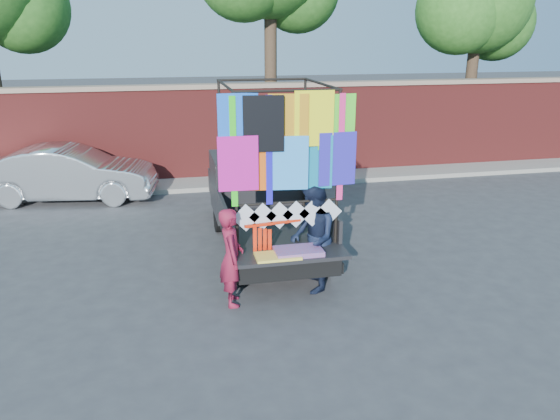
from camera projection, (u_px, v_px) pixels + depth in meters
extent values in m
plane|color=#38383A|center=(309.00, 281.00, 8.99)|extent=(90.00, 90.00, 0.00)
cube|color=maroon|center=(244.00, 133.00, 15.11)|extent=(30.00, 0.35, 2.50)
cube|color=gray|center=(243.00, 86.00, 14.71)|extent=(30.00, 0.45, 0.12)
cube|color=gray|center=(249.00, 181.00, 14.83)|extent=(30.00, 1.20, 0.12)
sphere|color=#265F1B|center=(24.00, 7.00, 14.46)|extent=(2.40, 2.40, 2.40)
cylinder|color=#38281C|center=(271.00, 75.00, 15.97)|extent=(0.36, 0.36, 5.46)
cylinder|color=#38281C|center=(470.00, 86.00, 17.42)|extent=(0.36, 0.36, 4.55)
sphere|color=#265F1B|center=(496.00, 22.00, 17.37)|extent=(2.40, 2.40, 2.40)
sphere|color=#265F1B|center=(459.00, 10.00, 16.27)|extent=(2.60, 2.60, 2.60)
cylinder|color=black|center=(220.00, 217.00, 11.18)|extent=(0.21, 0.62, 0.62)
cylinder|color=black|center=(237.00, 266.00, 8.82)|extent=(0.21, 0.62, 0.62)
cylinder|color=black|center=(289.00, 212.00, 11.47)|extent=(0.21, 0.62, 0.62)
cylinder|color=black|center=(324.00, 259.00, 9.11)|extent=(0.21, 0.62, 0.62)
cube|color=black|center=(267.00, 228.00, 10.05)|extent=(1.60, 3.95, 0.28)
cube|color=black|center=(274.00, 228.00, 9.31)|extent=(1.69, 2.16, 0.09)
cube|color=black|center=(226.00, 220.00, 9.08)|extent=(0.06, 2.16, 0.42)
cube|color=black|center=(321.00, 213.00, 9.42)|extent=(0.06, 2.16, 0.42)
cube|color=black|center=(263.00, 199.00, 10.24)|extent=(1.69, 0.06, 0.42)
cube|color=black|center=(255.00, 184.00, 11.07)|extent=(1.69, 1.50, 1.17)
cube|color=#8C9EAD|center=(258.00, 171.00, 10.56)|extent=(1.50, 0.06, 0.52)
cube|color=#8C9EAD|center=(249.00, 167.00, 11.67)|extent=(1.50, 0.09, 0.66)
cube|color=black|center=(247.00, 182.00, 12.10)|extent=(1.64, 0.85, 0.52)
cube|color=black|center=(292.00, 256.00, 8.09)|extent=(1.69, 0.52, 0.06)
cube|color=black|center=(289.00, 272.00, 8.40)|extent=(1.74, 0.14, 0.17)
cylinder|color=black|center=(236.00, 175.00, 7.87)|extent=(0.05, 0.05, 2.35)
cylinder|color=black|center=(221.00, 148.00, 9.70)|extent=(0.05, 0.05, 2.35)
cylinder|color=black|center=(338.00, 169.00, 8.17)|extent=(0.05, 0.05, 2.35)
cylinder|color=black|center=(304.00, 144.00, 10.01)|extent=(0.05, 0.05, 2.35)
cylinder|color=black|center=(288.00, 91.00, 7.66)|extent=(1.60, 0.04, 0.04)
cylinder|color=black|center=(263.00, 80.00, 9.49)|extent=(1.60, 0.04, 0.04)
cylinder|color=black|center=(225.00, 85.00, 8.42)|extent=(0.04, 2.02, 0.04)
cylinder|color=black|center=(321.00, 84.00, 8.73)|extent=(0.04, 2.02, 0.04)
cylinder|color=black|center=(287.00, 202.00, 8.17)|extent=(1.60, 0.04, 0.04)
cube|color=blue|center=(239.00, 123.00, 7.63)|extent=(0.58, 0.01, 0.80)
cube|color=black|center=(264.00, 122.00, 7.66)|extent=(0.58, 0.01, 0.80)
cube|color=#C78517|center=(288.00, 121.00, 7.77)|extent=(0.58, 0.01, 0.80)
cube|color=#FFFB1A|center=(313.00, 121.00, 7.81)|extent=(0.58, 0.01, 0.80)
cube|color=#4CF42B|center=(335.00, 119.00, 7.91)|extent=(0.58, 0.01, 0.80)
cube|color=#D3179A|center=(241.00, 166.00, 7.78)|extent=(0.58, 0.01, 0.80)
cube|color=orange|center=(264.00, 164.00, 7.89)|extent=(0.58, 0.01, 0.80)
cube|color=#349BFB|center=(289.00, 163.00, 7.92)|extent=(0.58, 0.01, 0.80)
cube|color=#0B7BA2|center=(311.00, 162.00, 8.03)|extent=(0.58, 0.01, 0.80)
cube|color=#2D25BC|center=(335.00, 161.00, 8.07)|extent=(0.58, 0.01, 0.80)
cube|color=#29E51C|center=(233.00, 153.00, 7.72)|extent=(0.09, 0.01, 1.60)
cube|color=#FB297F|center=(341.00, 148.00, 8.04)|extent=(0.09, 0.01, 1.60)
cube|color=#1B18D8|center=(269.00, 151.00, 7.83)|extent=(0.09, 0.01, 1.60)
cube|color=white|center=(246.00, 218.00, 8.07)|extent=(0.43, 0.01, 0.43)
cube|color=white|center=(263.00, 217.00, 8.12)|extent=(0.43, 0.01, 0.43)
cube|color=white|center=(280.00, 215.00, 8.17)|extent=(0.43, 0.01, 0.43)
cube|color=white|center=(296.00, 214.00, 8.22)|extent=(0.43, 0.01, 0.43)
cube|color=white|center=(312.00, 213.00, 8.27)|extent=(0.43, 0.01, 0.43)
cube|color=white|center=(329.00, 212.00, 8.32)|extent=(0.43, 0.01, 0.43)
cube|color=#E33248|center=(298.00, 251.00, 8.08)|extent=(0.70, 0.42, 0.08)
cube|color=#FFE350|center=(278.00, 256.00, 7.96)|extent=(0.66, 0.38, 0.04)
imported|color=silver|center=(69.00, 174.00, 13.17)|extent=(4.19, 1.97, 1.33)
imported|color=maroon|center=(231.00, 257.00, 8.04)|extent=(0.38, 0.56, 1.50)
imported|color=#141C33|center=(312.00, 238.00, 8.47)|extent=(0.75, 0.91, 1.74)
cube|color=#F62B0D|center=(273.00, 223.00, 8.14)|extent=(0.88, 0.17, 0.04)
cube|color=#F62B0D|center=(255.00, 243.00, 8.15)|extent=(0.06, 0.02, 0.51)
cube|color=#F62B0D|center=(260.00, 243.00, 8.17)|extent=(0.06, 0.02, 0.51)
cube|color=#F62B0D|center=(265.00, 244.00, 8.19)|extent=(0.06, 0.02, 0.51)
cube|color=#F62B0D|center=(270.00, 245.00, 8.21)|extent=(0.06, 0.02, 0.51)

